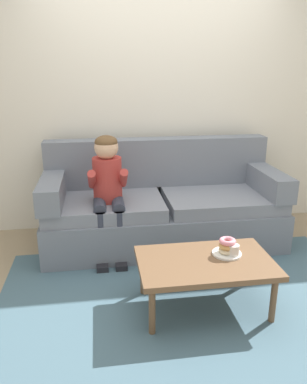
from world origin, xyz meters
name	(u,v)px	position (x,y,z in m)	size (l,w,h in m)	color
ground	(184,285)	(0.00, 0.00, 0.00)	(10.00, 10.00, 0.00)	#9E896B
wall_back	(157,94)	(0.00, 1.40, 1.40)	(8.00, 0.10, 2.80)	silver
area_rug	(192,303)	(0.00, -0.25, 0.01)	(2.85, 1.90, 0.01)	#476675
couch	(162,208)	(-0.04, 0.85, 0.35)	(2.24, 0.90, 0.98)	slate
coffee_table	(205,265)	(0.07, -0.30, 0.34)	(0.94, 0.59, 0.38)	brown
person_child	(108,185)	(-0.56, 0.64, 0.67)	(0.34, 0.58, 1.10)	#AD3833
plate	(227,253)	(0.24, -0.24, 0.39)	(0.21, 0.21, 0.01)	white
donut	(227,250)	(0.24, -0.24, 0.41)	(0.12, 0.12, 0.04)	beige
donut_second	(227,246)	(0.24, -0.24, 0.45)	(0.12, 0.12, 0.04)	tan
donut_third	(228,241)	(0.24, -0.24, 0.49)	(0.12, 0.12, 0.04)	pink
mug	(233,251)	(0.28, -0.28, 0.43)	(0.08, 0.08, 0.09)	silver
toy_controller	(234,280)	(0.41, -0.01, 0.03)	(0.23, 0.09, 0.05)	red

